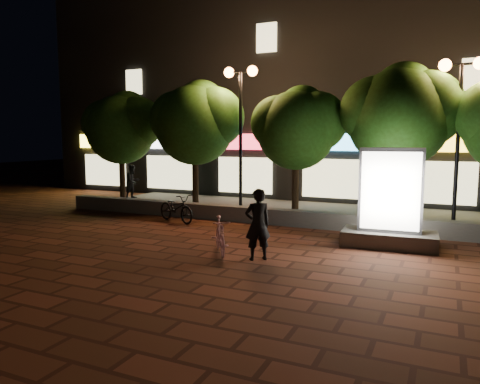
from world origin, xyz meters
The scene contains 15 objects.
ground centered at (0.00, 0.00, 0.00)m, with size 80.00×80.00×0.00m, color brown.
retaining_wall centered at (0.00, 4.00, 0.25)m, with size 16.00×0.45×0.50m, color #61605A.
sidewalk centered at (0.00, 6.50, 0.04)m, with size 16.00×5.00×0.08m, color #61605A.
building_block centered at (-0.01, 12.99, 5.00)m, with size 28.00×8.12×11.30m.
tree_far_left centered at (-6.95, 5.46, 3.29)m, with size 3.36×2.80×4.63m.
tree_left centered at (-3.45, 5.46, 3.44)m, with size 3.60×3.00×4.89m.
tree_mid centered at (0.55, 5.46, 3.22)m, with size 3.24×2.70×4.50m.
tree_right centered at (3.86, 5.46, 3.57)m, with size 3.72×3.10×5.07m.
street_lamp_left centered at (-1.50, 5.20, 4.03)m, with size 1.26×0.36×5.18m.
street_lamp_right centered at (5.50, 5.20, 3.89)m, with size 1.26×0.36×4.98m.
ad_kiosk centered at (3.98, 2.43, 1.02)m, with size 2.40×1.29×2.53m.
scooter_pink centered at (0.36, -0.06, 0.44)m, with size 0.41×1.46×0.88m, color pink.
rider centered at (1.39, -0.19, 0.82)m, with size 0.60×0.39×1.65m, color black.
scooter_parked centered at (-2.84, 3.00, 0.47)m, with size 0.63×1.80×0.94m, color black.
pedestrian centered at (-7.50, 6.71, 0.83)m, with size 0.73×0.57×1.51m, color black.
Camera 1 is at (5.25, -9.54, 2.79)m, focal length 33.81 mm.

